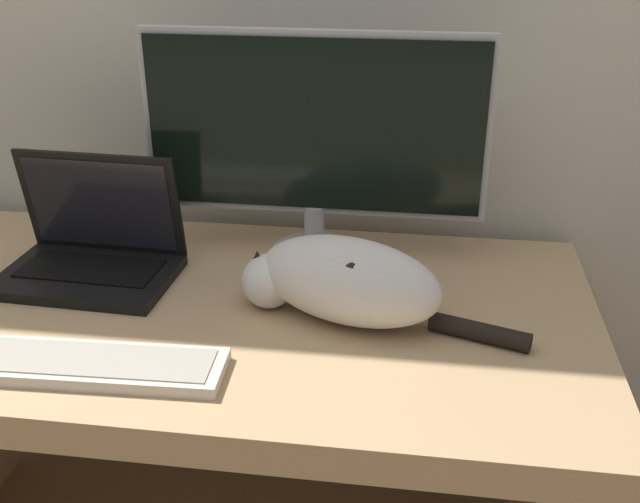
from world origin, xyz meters
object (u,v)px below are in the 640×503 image
(laptop, at_px, (92,253))
(cat, at_px, (344,279))
(monitor, at_px, (314,138))
(external_keyboard, at_px, (83,364))

(laptop, relative_size, cat, 0.66)
(monitor, height_order, laptop, monitor)
(monitor, xyz_separation_m, external_keyboard, (-0.29, -0.45, -0.24))
(external_keyboard, height_order, cat, cat)
(monitor, bearing_deg, laptop, -161.39)
(monitor, height_order, external_keyboard, monitor)
(laptop, distance_m, cat, 0.50)
(monitor, bearing_deg, external_keyboard, -123.22)
(laptop, height_order, cat, laptop)
(cat, bearing_deg, monitor, 127.89)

